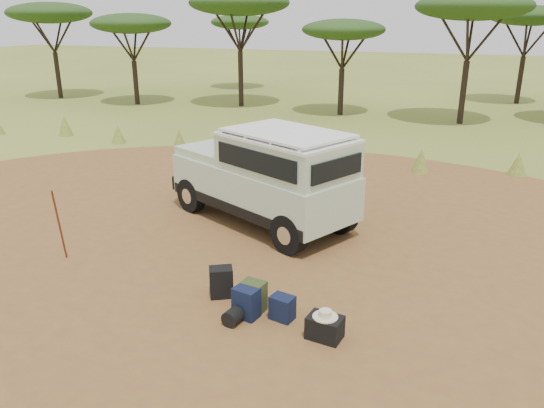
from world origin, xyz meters
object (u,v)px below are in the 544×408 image
(safari_vehicle, at_px, (266,178))
(walking_staff, at_px, (59,225))
(hard_case, at_px, (325,328))
(backpack_olive, at_px, (254,296))
(backpack_navy, at_px, (246,303))
(duffel_navy, at_px, (282,308))
(backpack_black, at_px, (221,282))

(safari_vehicle, xyz_separation_m, walking_staff, (-3.24, -3.55, -0.35))
(hard_case, bearing_deg, walking_staff, 179.99)
(safari_vehicle, relative_size, backpack_olive, 9.46)
(backpack_navy, xyz_separation_m, hard_case, (1.43, -0.16, -0.08))
(backpack_navy, xyz_separation_m, duffel_navy, (0.60, 0.14, -0.06))
(walking_staff, relative_size, duffel_navy, 3.86)
(safari_vehicle, relative_size, hard_case, 9.65)
(safari_vehicle, distance_m, backpack_olive, 4.30)
(walking_staff, xyz_separation_m, backpack_black, (3.76, -0.19, -0.54))
(walking_staff, height_order, backpack_olive, walking_staff)
(safari_vehicle, xyz_separation_m, backpack_navy, (1.23, -4.25, -0.90))
(safari_vehicle, xyz_separation_m, duffel_navy, (1.83, -4.11, -0.96))
(walking_staff, height_order, backpack_navy, walking_staff)
(hard_case, bearing_deg, duffel_navy, 168.02)
(backpack_black, height_order, backpack_navy, backpack_black)
(hard_case, bearing_deg, backpack_black, 170.97)
(duffel_navy, xyz_separation_m, hard_case, (0.83, -0.30, -0.02))
(backpack_black, distance_m, duffel_navy, 1.37)
(backpack_black, bearing_deg, walking_staff, 148.13)
(backpack_olive, bearing_deg, walking_staff, -176.49)
(walking_staff, relative_size, backpack_black, 2.91)
(duffel_navy, distance_m, hard_case, 0.88)
(safari_vehicle, xyz_separation_m, backpack_olive, (1.27, -4.01, -0.90))
(safari_vehicle, bearing_deg, duffel_navy, -39.20)
(backpack_navy, bearing_deg, backpack_black, 158.11)
(backpack_black, bearing_deg, duffel_navy, -44.35)
(walking_staff, distance_m, backpack_navy, 4.55)
(backpack_black, distance_m, backpack_olive, 0.80)
(safari_vehicle, height_order, backpack_olive, safari_vehicle)
(walking_staff, height_order, backpack_black, walking_staff)
(walking_staff, relative_size, backpack_olive, 3.00)
(backpack_black, relative_size, backpack_olive, 1.03)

